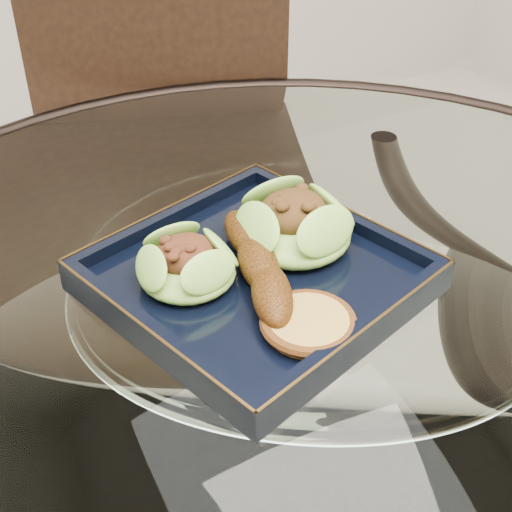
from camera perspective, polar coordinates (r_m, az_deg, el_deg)
name	(u,v)px	position (r m, az deg, el deg)	size (l,w,h in m)	color
dining_table	(299,430)	(0.79, 3.49, -13.70)	(1.13, 1.13, 0.77)	white
dining_chair	(172,236)	(1.16, -6.74, 1.59)	(0.54, 0.54, 0.98)	black
navy_plate	(256,281)	(0.70, 0.00, -1.99)	(0.27, 0.27, 0.02)	black
lettuce_wrap_left	(187,267)	(0.67, -5.53, -0.87)	(0.09, 0.09, 0.03)	#5FAC32
lettuce_wrap_right	(295,227)	(0.72, 3.10, 2.30)	(0.11, 0.11, 0.04)	#64A931
roasted_plantain	(259,264)	(0.67, 0.22, -0.63)	(0.17, 0.04, 0.03)	#592D09
crumb_patty	(308,324)	(0.62, 4.22, -5.48)	(0.07, 0.07, 0.01)	gold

